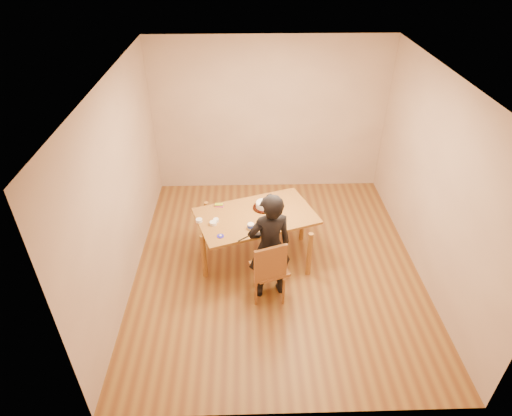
{
  "coord_description": "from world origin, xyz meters",
  "views": [
    {
      "loc": [
        -0.43,
        -4.66,
        4.16
      ],
      "look_at": [
        -0.29,
        0.15,
        0.9
      ],
      "focal_mm": 30.0,
      "sensor_mm": 36.0,
      "label": 1
    }
  ],
  "objects_px": {
    "dining_table": "(256,216)",
    "cake_plate": "(263,207)",
    "cake": "(264,205)",
    "person": "(270,247)",
    "dining_chair": "(269,269)"
  },
  "relations": [
    {
      "from": "dining_table",
      "to": "cake_plate",
      "type": "xyz_separation_m",
      "value": [
        0.11,
        0.16,
        0.03
      ]
    },
    {
      "from": "dining_table",
      "to": "cake_plate",
      "type": "bearing_deg",
      "value": 36.6
    },
    {
      "from": "dining_chair",
      "to": "cake_plate",
      "type": "xyz_separation_m",
      "value": [
        -0.04,
        0.94,
        0.31
      ]
    },
    {
      "from": "cake_plate",
      "to": "person",
      "type": "height_order",
      "value": "person"
    },
    {
      "from": "dining_table",
      "to": "dining_chair",
      "type": "relative_size",
      "value": 3.85
    },
    {
      "from": "dining_table",
      "to": "cake",
      "type": "relative_size",
      "value": 7.35
    },
    {
      "from": "dining_table",
      "to": "cake_plate",
      "type": "height_order",
      "value": "cake_plate"
    },
    {
      "from": "cake",
      "to": "person",
      "type": "height_order",
      "value": "person"
    },
    {
      "from": "cake_plate",
      "to": "dining_table",
      "type": "bearing_deg",
      "value": -124.39
    },
    {
      "from": "dining_chair",
      "to": "cake",
      "type": "xyz_separation_m",
      "value": [
        -0.04,
        0.94,
        0.36
      ]
    },
    {
      "from": "dining_table",
      "to": "cake_plate",
      "type": "relative_size",
      "value": 5.34
    },
    {
      "from": "dining_table",
      "to": "cake_plate",
      "type": "distance_m",
      "value": 0.2
    },
    {
      "from": "cake",
      "to": "person",
      "type": "distance_m",
      "value": 0.9
    },
    {
      "from": "dining_chair",
      "to": "person",
      "type": "distance_m",
      "value": 0.33
    },
    {
      "from": "dining_chair",
      "to": "cake",
      "type": "distance_m",
      "value": 1.01
    }
  ]
}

